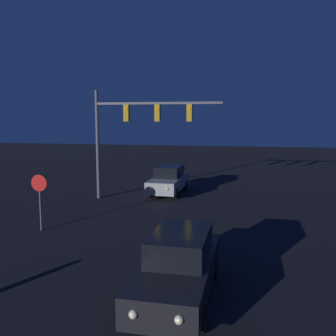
# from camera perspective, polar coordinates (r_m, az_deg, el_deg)

# --- Properties ---
(car_near) EXTENTS (1.75, 4.69, 1.64)m
(car_near) POSITION_cam_1_polar(r_m,az_deg,el_deg) (9.76, 1.67, -14.60)
(car_near) COLOR black
(car_near) RESTS_ON ground_plane
(car_far) EXTENTS (1.80, 4.70, 1.64)m
(car_far) POSITION_cam_1_polar(r_m,az_deg,el_deg) (22.50, 0.12, -1.81)
(car_far) COLOR #99999E
(car_far) RESTS_ON ground_plane
(traffic_signal_mast) EXTENTS (6.98, 0.30, 6.01)m
(traffic_signal_mast) POSITION_cam_1_polar(r_m,az_deg,el_deg) (20.46, -5.23, 6.73)
(traffic_signal_mast) COLOR #4C4C51
(traffic_signal_mast) RESTS_ON ground_plane
(stop_sign) EXTENTS (0.67, 0.07, 2.28)m
(stop_sign) POSITION_cam_1_polar(r_m,az_deg,el_deg) (15.80, -18.99, -3.47)
(stop_sign) COLOR #4C4C51
(stop_sign) RESTS_ON ground_plane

